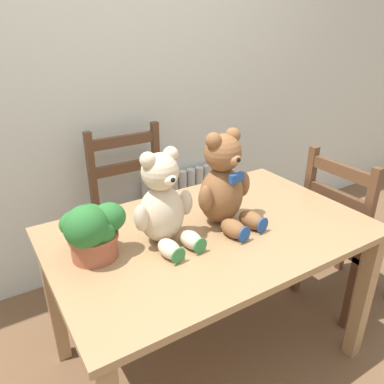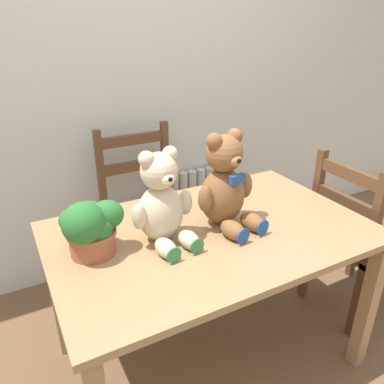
{
  "view_description": "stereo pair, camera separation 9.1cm",
  "coord_description": "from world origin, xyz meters",
  "px_view_note": "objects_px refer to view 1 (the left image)",
  "views": [
    {
      "loc": [
        -0.79,
        -0.69,
        1.52
      ],
      "look_at": [
        -0.07,
        0.46,
        0.9
      ],
      "focal_mm": 35.0,
      "sensor_mm": 36.0,
      "label": 1
    },
    {
      "loc": [
        -0.72,
        -0.74,
        1.52
      ],
      "look_at": [
        -0.07,
        0.46,
        0.9
      ],
      "focal_mm": 35.0,
      "sensor_mm": 36.0,
      "label": 2
    }
  ],
  "objects_px": {
    "wooden_chair_behind": "(137,216)",
    "teddy_bear_left": "(163,204)",
    "teddy_bear_right": "(224,185)",
    "potted_plant": "(92,229)",
    "wooden_chair_side": "(348,232)"
  },
  "relations": [
    {
      "from": "wooden_chair_behind",
      "to": "potted_plant",
      "type": "distance_m",
      "value": 0.89
    },
    {
      "from": "teddy_bear_left",
      "to": "teddy_bear_right",
      "type": "bearing_deg",
      "value": 172.94
    },
    {
      "from": "wooden_chair_behind",
      "to": "teddy_bear_left",
      "type": "relative_size",
      "value": 2.58
    },
    {
      "from": "wooden_chair_behind",
      "to": "wooden_chair_side",
      "type": "distance_m",
      "value": 1.21
    },
    {
      "from": "wooden_chair_behind",
      "to": "teddy_bear_right",
      "type": "height_order",
      "value": "teddy_bear_right"
    },
    {
      "from": "teddy_bear_left",
      "to": "potted_plant",
      "type": "xyz_separation_m",
      "value": [
        -0.27,
        0.03,
        -0.04
      ]
    },
    {
      "from": "wooden_chair_behind",
      "to": "teddy_bear_right",
      "type": "distance_m",
      "value": 0.83
    },
    {
      "from": "wooden_chair_side",
      "to": "potted_plant",
      "type": "xyz_separation_m",
      "value": [
        -1.38,
        0.12,
        0.39
      ]
    },
    {
      "from": "wooden_chair_behind",
      "to": "teddy_bear_left",
      "type": "distance_m",
      "value": 0.84
    },
    {
      "from": "wooden_chair_side",
      "to": "teddy_bear_right",
      "type": "xyz_separation_m",
      "value": [
        -0.81,
        0.08,
        0.44
      ]
    },
    {
      "from": "wooden_chair_side",
      "to": "teddy_bear_left",
      "type": "xyz_separation_m",
      "value": [
        -1.1,
        0.08,
        0.43
      ]
    },
    {
      "from": "wooden_chair_behind",
      "to": "potted_plant",
      "type": "relative_size",
      "value": 4.22
    },
    {
      "from": "teddy_bear_left",
      "to": "potted_plant",
      "type": "distance_m",
      "value": 0.28
    },
    {
      "from": "teddy_bear_left",
      "to": "wooden_chair_behind",
      "type": "bearing_deg",
      "value": -111.32
    },
    {
      "from": "wooden_chair_behind",
      "to": "teddy_bear_right",
      "type": "relative_size",
      "value": 2.4
    }
  ]
}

